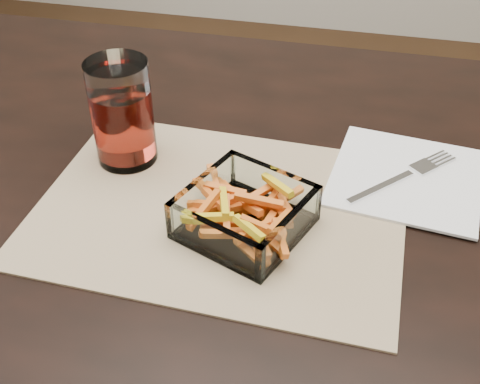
{
  "coord_description": "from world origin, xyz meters",
  "views": [
    {
      "loc": [
        0.06,
        -0.6,
        1.24
      ],
      "look_at": [
        -0.07,
        -0.05,
        0.78
      ],
      "focal_mm": 45.0,
      "sensor_mm": 36.0,
      "label": 1
    }
  ],
  "objects_px": {
    "dining_table": "(294,246)",
    "tumbler": "(123,116)",
    "glass_bowl": "(245,215)",
    "fork": "(405,175)"
  },
  "relations": [
    {
      "from": "dining_table",
      "to": "tumbler",
      "type": "distance_m",
      "value": 0.29
    },
    {
      "from": "dining_table",
      "to": "tumbler",
      "type": "relative_size",
      "value": 11.19
    },
    {
      "from": "glass_bowl",
      "to": "fork",
      "type": "height_order",
      "value": "glass_bowl"
    },
    {
      "from": "dining_table",
      "to": "glass_bowl",
      "type": "relative_size",
      "value": 9.39
    },
    {
      "from": "glass_bowl",
      "to": "fork",
      "type": "distance_m",
      "value": 0.23
    },
    {
      "from": "glass_bowl",
      "to": "fork",
      "type": "xyz_separation_m",
      "value": [
        0.18,
        0.14,
        -0.02
      ]
    },
    {
      "from": "tumbler",
      "to": "fork",
      "type": "distance_m",
      "value": 0.38
    },
    {
      "from": "fork",
      "to": "dining_table",
      "type": "bearing_deg",
      "value": -110.86
    },
    {
      "from": "dining_table",
      "to": "fork",
      "type": "relative_size",
      "value": 11.0
    },
    {
      "from": "glass_bowl",
      "to": "fork",
      "type": "relative_size",
      "value": 1.17
    }
  ]
}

